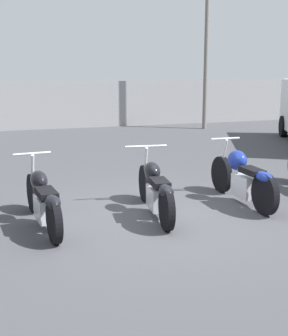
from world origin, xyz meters
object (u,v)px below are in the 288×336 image
motorcycle_slot_2 (156,190)px  motorcycle_slot_3 (243,177)px  light_pole_right (207,8)px  motorcycle_slot_1 (43,200)px

motorcycle_slot_2 → motorcycle_slot_3: (1.64, 0.16, 0.03)m
light_pole_right → motorcycle_slot_3: (-3.76, -9.27, -3.93)m
motorcycle_slot_1 → motorcycle_slot_2: size_ratio=0.99×
motorcycle_slot_2 → motorcycle_slot_3: 1.65m
light_pole_right → motorcycle_slot_2: light_pole_right is taller
motorcycle_slot_1 → motorcycle_slot_3: motorcycle_slot_3 is taller
light_pole_right → motorcycle_slot_1: size_ratio=3.45×
motorcycle_slot_3 → motorcycle_slot_1: bearing=-176.4°
motorcycle_slot_1 → motorcycle_slot_3: size_ratio=1.00×
light_pole_right → motorcycle_slot_3: 10.75m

